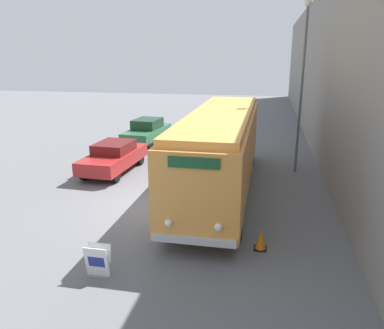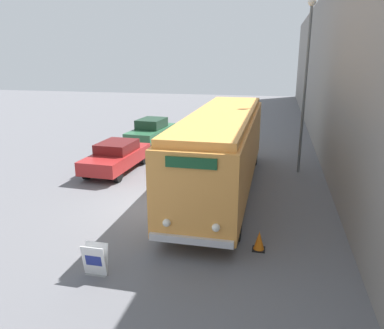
{
  "view_description": "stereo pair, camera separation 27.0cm",
  "coord_description": "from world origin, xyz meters",
  "px_view_note": "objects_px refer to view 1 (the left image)",
  "views": [
    {
      "loc": [
        3.54,
        -12.1,
        5.28
      ],
      "look_at": [
        1.2,
        -0.59,
        1.85
      ],
      "focal_mm": 35.0,
      "sensor_mm": 36.0,
      "label": 1
    },
    {
      "loc": [
        3.8,
        -12.04,
        5.28
      ],
      "look_at": [
        1.2,
        -0.59,
        1.85
      ],
      "focal_mm": 35.0,
      "sensor_mm": 36.0,
      "label": 2
    }
  ],
  "objects_px": {
    "vintage_bus": "(221,147)",
    "traffic_cone": "(261,240)",
    "parked_car_mid": "(147,131)",
    "parked_car_near": "(114,157)",
    "sign_board": "(98,261)",
    "streetlamp": "(303,66)"
  },
  "relations": [
    {
      "from": "vintage_bus",
      "to": "traffic_cone",
      "type": "relative_size",
      "value": 19.4
    },
    {
      "from": "parked_car_mid",
      "to": "traffic_cone",
      "type": "relative_size",
      "value": 7.75
    },
    {
      "from": "vintage_bus",
      "to": "parked_car_near",
      "type": "xyz_separation_m",
      "value": [
        -5.21,
        1.58,
        -1.08
      ]
    },
    {
      "from": "sign_board",
      "to": "traffic_cone",
      "type": "distance_m",
      "value": 4.46
    },
    {
      "from": "streetlamp",
      "to": "parked_car_near",
      "type": "height_order",
      "value": "streetlamp"
    },
    {
      "from": "streetlamp",
      "to": "parked_car_mid",
      "type": "height_order",
      "value": "streetlamp"
    },
    {
      "from": "vintage_bus",
      "to": "parked_car_near",
      "type": "bearing_deg",
      "value": 163.18
    },
    {
      "from": "parked_car_mid",
      "to": "traffic_cone",
      "type": "height_order",
      "value": "parked_car_mid"
    },
    {
      "from": "streetlamp",
      "to": "sign_board",
      "type": "bearing_deg",
      "value": -117.99
    },
    {
      "from": "sign_board",
      "to": "parked_car_mid",
      "type": "relative_size",
      "value": 0.19
    },
    {
      "from": "parked_car_near",
      "to": "traffic_cone",
      "type": "distance_m",
      "value": 9.27
    },
    {
      "from": "sign_board",
      "to": "vintage_bus",
      "type": "bearing_deg",
      "value": 72.07
    },
    {
      "from": "vintage_bus",
      "to": "parked_car_mid",
      "type": "distance_m",
      "value": 9.48
    },
    {
      "from": "streetlamp",
      "to": "parked_car_near",
      "type": "distance_m",
      "value": 9.47
    },
    {
      "from": "streetlamp",
      "to": "traffic_cone",
      "type": "bearing_deg",
      "value": -100.2
    },
    {
      "from": "sign_board",
      "to": "parked_car_near",
      "type": "bearing_deg",
      "value": 110.22
    },
    {
      "from": "sign_board",
      "to": "streetlamp",
      "type": "height_order",
      "value": "streetlamp"
    },
    {
      "from": "sign_board",
      "to": "parked_car_near",
      "type": "height_order",
      "value": "parked_car_near"
    },
    {
      "from": "vintage_bus",
      "to": "parked_car_near",
      "type": "distance_m",
      "value": 5.55
    },
    {
      "from": "parked_car_near",
      "to": "traffic_cone",
      "type": "relative_size",
      "value": 7.59
    },
    {
      "from": "parked_car_mid",
      "to": "traffic_cone",
      "type": "distance_m",
      "value": 14.18
    },
    {
      "from": "parked_car_mid",
      "to": "parked_car_near",
      "type": "bearing_deg",
      "value": -82.15
    }
  ]
}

